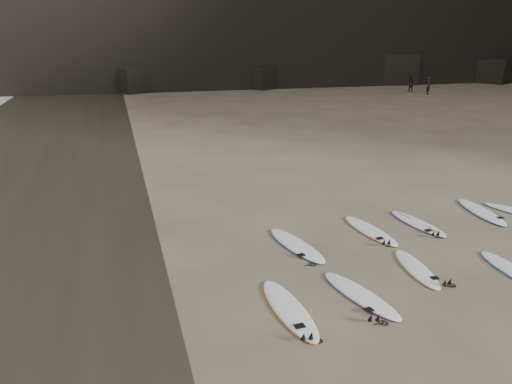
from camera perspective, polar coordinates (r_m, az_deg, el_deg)
The scene contains 10 objects.
ground at distance 13.96m, azimuth 21.01°, elevation -8.24°, with size 240.00×240.00×0.00m, color #897559.
surfboard_0 at distance 11.27m, azimuth 3.78°, elevation -13.13°, with size 0.66×2.77×0.10m, color white.
surfboard_1 at distance 12.03m, azimuth 11.83°, elevation -11.40°, with size 0.62×2.59×0.09m, color white.
surfboard_2 at distance 13.65m, azimuth 17.87°, elevation -8.29°, with size 0.56×2.35×0.08m, color white.
surfboard_5 at distance 14.40m, azimuth 4.62°, elevation -6.03°, with size 0.67×2.78×0.10m, color white.
surfboard_6 at distance 15.79m, azimuth 12.89°, elevation -4.27°, with size 0.64×2.66×0.10m, color white.
surfboard_7 at distance 16.77m, azimuth 17.98°, elevation -3.40°, with size 0.61×2.53×0.09m, color white.
surfboard_8 at distance 18.63m, azimuth 24.34°, elevation -2.04°, with size 0.67×2.78×0.10m, color white.
person_a at distance 54.28m, azimuth 19.12°, elevation 11.40°, with size 0.64×0.42×1.76m, color black.
person_b at distance 56.40m, azimuth 17.30°, elevation 11.74°, with size 0.83×0.65×1.71m, color black.
Camera 1 is at (-7.95, -9.91, 5.79)m, focal length 35.00 mm.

